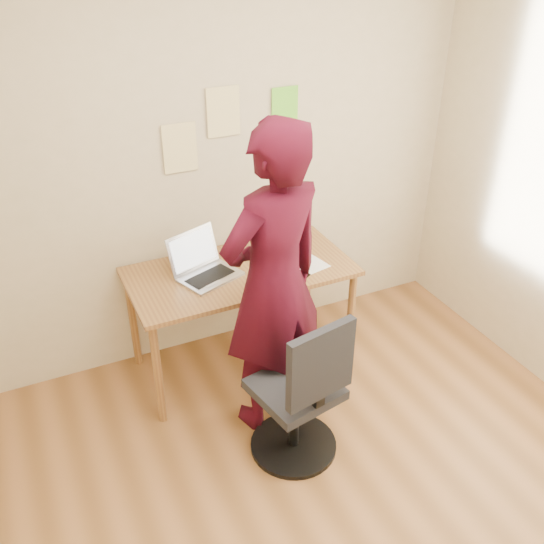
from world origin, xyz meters
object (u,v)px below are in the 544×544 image
laptop (204,267)px  person (274,284)px  office_chair (302,400)px  desk (240,281)px  phone (300,274)px

laptop → person: person is taller
office_chair → person: person is taller
laptop → person: bearing=-89.5°
desk → laptop: (-0.22, 0.04, 0.14)m
laptop → desk: bearing=-29.7°
person → desk: bearing=-105.6°
laptop → office_chair: (0.21, -0.93, -0.39)m
desk → phone: size_ratio=10.68×
office_chair → person: bearing=77.7°
phone → office_chair: bearing=-146.2°
laptop → phone: 0.59m
laptop → person: (0.21, -0.55, 0.13)m
desk → person: 0.58m
phone → office_chair: size_ratio=0.14×
desk → office_chair: (-0.02, -0.89, -0.25)m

